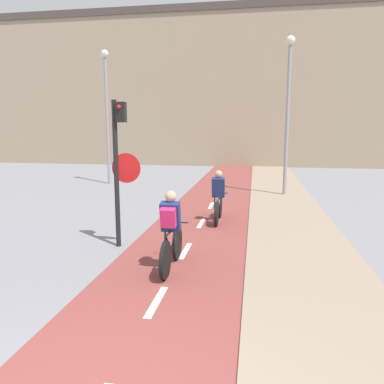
% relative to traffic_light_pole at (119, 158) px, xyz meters
% --- Properties ---
extents(building_row_background, '(60.00, 5.20, 11.12)m').
position_rel_traffic_light_pole_xyz_m(building_row_background, '(1.53, 21.39, 3.51)').
color(building_row_background, gray).
rests_on(building_row_background, ground_plane).
extents(traffic_light_pole, '(0.67, 0.25, 3.33)m').
position_rel_traffic_light_pole_xyz_m(traffic_light_pole, '(0.00, 0.00, 0.00)').
color(traffic_light_pole, black).
rests_on(traffic_light_pole, ground_plane).
extents(street_lamp_far, '(0.36, 0.36, 6.34)m').
position_rel_traffic_light_pole_xyz_m(street_lamp_far, '(-4.08, 9.45, 1.86)').
color(street_lamp_far, gray).
rests_on(street_lamp_far, ground_plane).
extents(street_lamp_sidewalk, '(0.36, 0.36, 6.20)m').
position_rel_traffic_light_pole_xyz_m(street_lamp_sidewalk, '(4.23, 7.46, 1.78)').
color(street_lamp_sidewalk, gray).
rests_on(street_lamp_sidewalk, ground_plane).
extents(cyclist_near, '(0.46, 1.78, 1.55)m').
position_rel_traffic_light_pole_xyz_m(cyclist_near, '(1.45, -1.24, -1.33)').
color(cyclist_near, black).
rests_on(cyclist_near, ground_plane).
extents(cyclist_far, '(0.46, 1.73, 1.53)m').
position_rel_traffic_light_pole_xyz_m(cyclist_far, '(1.99, 2.64, -1.38)').
color(cyclist_far, black).
rests_on(cyclist_far, ground_plane).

